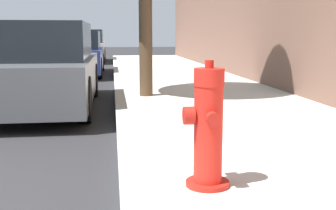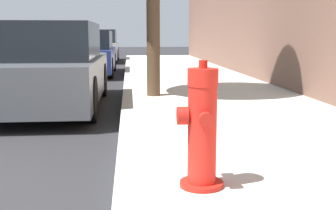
{
  "view_description": "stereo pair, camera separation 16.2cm",
  "coord_description": "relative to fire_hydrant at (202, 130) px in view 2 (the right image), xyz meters",
  "views": [
    {
      "loc": [
        1.59,
        -2.57,
        1.27
      ],
      "look_at": [
        2.13,
        1.58,
        0.57
      ],
      "focal_mm": 45.0,
      "sensor_mm": 36.0,
      "label": 1
    },
    {
      "loc": [
        1.75,
        -2.58,
        1.27
      ],
      "look_at": [
        2.13,
        1.58,
        0.57
      ],
      "focal_mm": 45.0,
      "sensor_mm": 36.0,
      "label": 2
    }
  ],
  "objects": [
    {
      "name": "fire_hydrant",
      "position": [
        0.0,
        0.0,
        0.0
      ],
      "size": [
        0.35,
        0.34,
        0.94
      ],
      "color": "red",
      "rests_on": "sidewalk_slab"
    },
    {
      "name": "parked_car_mid",
      "position": [
        -1.88,
        10.57,
        0.07
      ],
      "size": [
        1.8,
        4.22,
        1.37
      ],
      "color": "navy",
      "rests_on": "ground_plane"
    },
    {
      "name": "parked_car_near",
      "position": [
        -1.85,
        4.43,
        0.12
      ],
      "size": [
        1.7,
        4.28,
        1.46
      ],
      "color": "#4C5156",
      "rests_on": "ground_plane"
    },
    {
      "name": "parked_car_far",
      "position": [
        -1.88,
        16.91,
        0.12
      ],
      "size": [
        1.74,
        4.29,
        1.47
      ],
      "color": "#B7B7BC",
      "rests_on": "ground_plane"
    }
  ]
}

